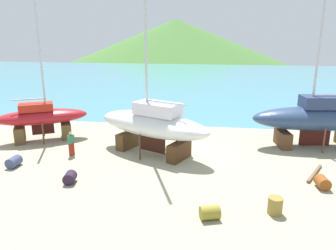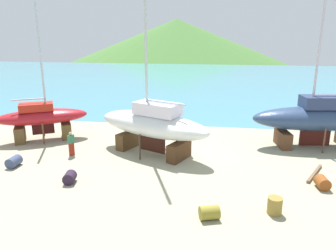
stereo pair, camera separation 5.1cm
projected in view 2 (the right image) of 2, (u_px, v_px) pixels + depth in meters
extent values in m
plane|color=#A19D81|center=(184.00, 179.00, 18.51)|extent=(44.53, 44.53, 0.00)
cube|color=teal|center=(209.00, 80.00, 57.96)|extent=(162.45, 60.66, 0.01)
cone|color=#457233|center=(177.00, 55.00, 124.65)|extent=(134.19, 134.19, 26.55)
cube|color=#52381E|center=(129.00, 140.00, 23.53)|extent=(1.49, 2.16, 1.16)
cube|color=#4D301B|center=(179.00, 151.00, 21.28)|extent=(1.49, 2.16, 1.16)
cylinder|color=#433329|center=(140.00, 147.00, 21.19)|extent=(0.12, 0.12, 1.73)
cylinder|color=#553119|center=(164.00, 136.00, 23.46)|extent=(0.12, 0.12, 1.73)
ellipsoid|color=white|center=(152.00, 124.00, 22.00)|extent=(8.83, 5.87, 1.62)
cube|color=#421E14|center=(153.00, 144.00, 22.38)|extent=(1.90, 0.92, 1.14)
cube|color=white|center=(157.00, 109.00, 21.47)|extent=(3.43, 2.68, 0.81)
cylinder|color=silver|center=(145.00, 20.00, 20.41)|extent=(0.17, 0.17, 11.97)
cylinder|color=silver|center=(165.00, 102.00, 21.00)|extent=(2.77, 1.34, 0.12)
cube|color=brown|center=(66.00, 130.00, 25.80)|extent=(1.43, 1.83, 1.20)
cube|color=brown|center=(20.00, 134.00, 24.70)|extent=(1.43, 1.83, 1.20)
cylinder|color=brown|center=(44.00, 126.00, 26.25)|extent=(0.12, 0.12, 1.60)
cylinder|color=brown|center=(43.00, 134.00, 24.13)|extent=(0.12, 0.12, 1.60)
ellipsoid|color=#AD1921|center=(42.00, 117.00, 24.91)|extent=(6.92, 5.09, 1.14)
cube|color=#451514|center=(43.00, 129.00, 25.18)|extent=(1.46, 0.84, 0.80)
cube|color=#B32215|center=(36.00, 107.00, 24.59)|extent=(2.74, 2.28, 0.57)
cylinder|color=silver|center=(41.00, 58.00, 23.83)|extent=(0.15, 0.15, 7.79)
cylinder|color=silver|center=(28.00, 99.00, 24.26)|extent=(2.12, 1.22, 0.11)
cube|color=brown|center=(283.00, 138.00, 23.81)|extent=(1.00, 2.22, 1.16)
cylinder|color=brown|center=(324.00, 141.00, 22.29)|extent=(0.12, 0.12, 1.75)
cylinder|color=brown|center=(307.00, 129.00, 25.12)|extent=(0.12, 0.12, 1.75)
ellipsoid|color=navy|center=(317.00, 118.00, 23.38)|extent=(9.52, 3.97, 1.71)
cube|color=#511B14|center=(315.00, 138.00, 23.77)|extent=(2.20, 0.40, 1.20)
cube|color=navy|center=(326.00, 102.00, 23.05)|extent=(3.52, 2.06, 0.85)
cylinder|color=silver|center=(321.00, 31.00, 21.75)|extent=(0.17, 0.17, 10.50)
cylinder|color=silver|center=(336.00, 96.00, 22.92)|extent=(3.22, 0.59, 0.12)
cube|color=maroon|center=(72.00, 149.00, 22.02)|extent=(0.29, 0.38, 0.88)
cube|color=#356F4F|center=(71.00, 139.00, 21.83)|extent=(0.35, 0.49, 0.55)
sphere|color=tan|center=(70.00, 133.00, 21.72)|extent=(0.22, 0.22, 0.22)
cylinder|color=olive|center=(275.00, 206.00, 14.87)|extent=(0.69, 0.69, 0.80)
cylinder|color=#3B4567|center=(14.00, 162.00, 20.19)|extent=(0.66, 0.93, 0.64)
cylinder|color=olive|center=(209.00, 213.00, 14.46)|extent=(1.01, 0.87, 0.63)
cylinder|color=#2D1E31|center=(70.00, 177.00, 17.98)|extent=(0.76, 0.85, 0.64)
cylinder|color=brown|center=(322.00, 183.00, 17.34)|extent=(0.73, 0.87, 0.65)
cube|color=brown|center=(314.00, 173.00, 19.07)|extent=(1.50, 2.63, 0.16)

